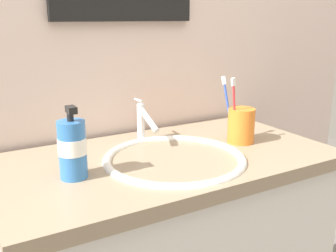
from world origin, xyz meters
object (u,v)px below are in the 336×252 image
(faucet, at_px, (142,121))
(toothbrush_red, at_px, (234,106))
(toothbrush_cup, at_px, (241,126))
(toothbrush_blue, at_px, (228,104))
(soap_dispenser, at_px, (72,148))

(faucet, height_order, toothbrush_red, toothbrush_red)
(toothbrush_red, bearing_deg, toothbrush_cup, 2.03)
(toothbrush_blue, distance_m, toothbrush_red, 0.04)
(toothbrush_cup, distance_m, soap_dispenser, 0.54)
(soap_dispenser, bearing_deg, toothbrush_red, 1.39)
(faucet, height_order, toothbrush_blue, toothbrush_blue)
(faucet, relative_size, toothbrush_cup, 1.38)
(toothbrush_cup, relative_size, toothbrush_red, 0.54)
(toothbrush_blue, xyz_separation_m, toothbrush_red, (-0.00, -0.04, 0.00))
(toothbrush_blue, bearing_deg, toothbrush_red, -93.94)
(toothbrush_cup, xyz_separation_m, soap_dispenser, (-0.54, -0.01, 0.02))
(toothbrush_cup, distance_m, toothbrush_blue, 0.08)
(toothbrush_cup, relative_size, soap_dispenser, 0.60)
(toothbrush_cup, bearing_deg, soap_dispenser, -178.57)
(toothbrush_cup, xyz_separation_m, toothbrush_red, (-0.03, -0.00, 0.07))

